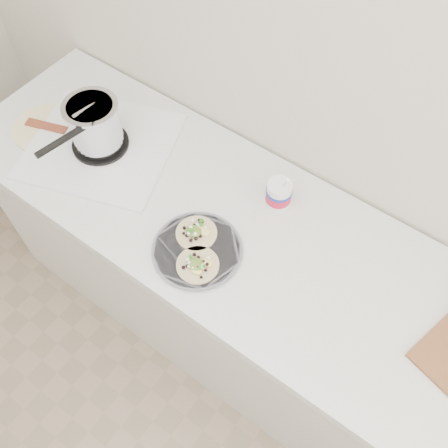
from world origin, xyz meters
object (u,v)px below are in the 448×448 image
Objects in this scene: stove at (97,132)px; tub at (280,192)px; taco_plate at (197,249)px; bacon_plate at (47,128)px.

stove is 0.67m from tub.
stove is 2.18× the size of taco_plate.
stove is at bearing 165.69° from taco_plate.
bacon_plate is (-0.87, -0.22, -0.06)m from tub.
bacon_plate is at bearing 174.24° from stove.
stove is 0.56m from taco_plate.
tub is (0.10, 0.30, 0.05)m from taco_plate.
stove reaches higher than taco_plate.
taco_plate is 0.32m from tub.
stove is 0.24m from bacon_plate.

